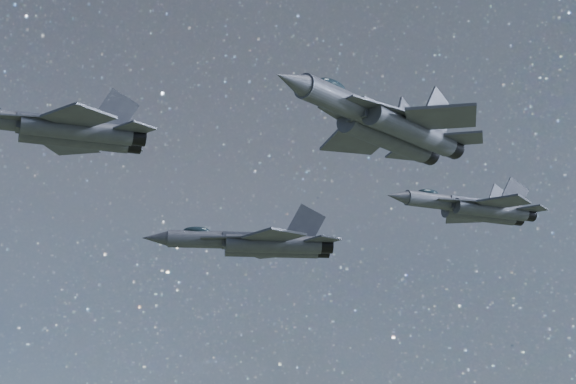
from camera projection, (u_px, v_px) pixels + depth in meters
name	position (u px, v px, depth m)	size (l,w,h in m)	color
jet_lead	(58.00, 129.00, 69.82)	(18.15, 12.60, 4.56)	#383B46
jet_left	(257.00, 243.00, 88.90)	(19.78, 13.10, 5.04)	#383B46
jet_right	(386.00, 124.00, 63.44)	(19.77, 13.21, 5.01)	#383B46
jet_slot	(474.00, 208.00, 85.77)	(16.82, 11.85, 4.25)	#383B46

